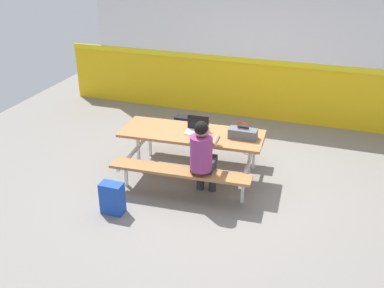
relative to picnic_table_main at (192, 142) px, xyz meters
The scene contains 9 objects.
ground_plane 0.73m from the picnic_table_main, ahead, with size 10.00×10.00×0.02m, color gray.
accent_backdrop 2.79m from the picnic_table_main, 80.74° to the left, with size 8.00×0.14×2.60m.
picnic_table_main is the anchor object (origin of this frame).
student_nearer 0.65m from the picnic_table_main, 58.18° to the right, with size 0.38×0.53×1.21m.
laptop_silver 0.22m from the picnic_table_main, 33.99° to the left, with size 0.33×0.24×0.22m.
toolbox_grey 0.78m from the picnic_table_main, ahead, with size 0.40×0.18×0.18m.
backpack_dark 1.46m from the picnic_table_main, 118.79° to the right, with size 0.30×0.22×0.44m.
tote_bag_bright 1.37m from the picnic_table_main, 69.91° to the left, with size 0.34×0.21×0.43m.
satchel_spare 1.40m from the picnic_table_main, 115.07° to the left, with size 0.30×0.22×0.44m.
Camera 1 is at (1.51, -5.68, 3.44)m, focal length 42.27 mm.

